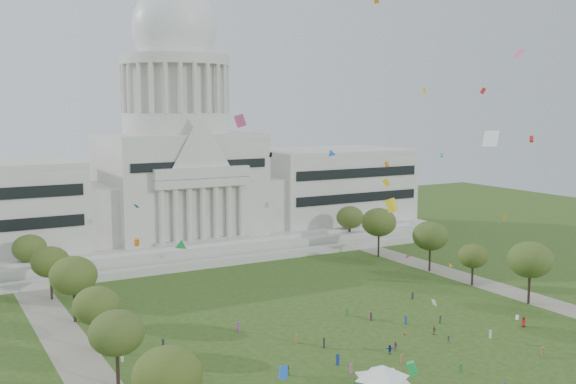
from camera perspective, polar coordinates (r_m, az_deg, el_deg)
name	(u,v)px	position (r m, az deg, el deg)	size (l,w,h in m)	color
ground	(424,369)	(114.81, 11.40, -14.51)	(400.00, 400.00, 0.00)	#2F4C17
capitol	(178,173)	(207.29, -9.30, 1.62)	(160.00, 64.50, 91.30)	beige
path_left	(80,363)	(120.30, -17.20, -13.65)	(8.00, 160.00, 0.04)	gray
path_right	(497,288)	(167.17, 17.28, -7.73)	(8.00, 160.00, 0.04)	gray
row_tree_l_1	(168,376)	(88.28, -10.16, -15.05)	(8.86, 8.86, 12.59)	black
row_tree_l_2	(117,333)	(106.41, -14.31, -11.49)	(8.42, 8.42, 11.97)	black
row_tree_r_2	(530,260)	(154.00, 19.83, -5.42)	(9.55, 9.55, 13.58)	black
row_tree_l_3	(96,306)	(122.13, -15.92, -9.23)	(8.12, 8.12, 11.55)	black
row_tree_r_3	(473,256)	(166.05, 15.39, -5.25)	(7.01, 7.01, 9.98)	black
row_tree_l_4	(73,276)	(139.32, -17.71, -6.76)	(9.29, 9.29, 13.21)	black
row_tree_r_4	(430,236)	(176.98, 11.96, -3.66)	(9.19, 9.19, 13.06)	black
row_tree_l_5	(50,262)	(157.17, -19.48, -5.62)	(8.33, 8.33, 11.85)	black
row_tree_r_5	(379,222)	(191.45, 7.71, -2.55)	(9.82, 9.82, 13.96)	black
row_tree_l_6	(30,248)	(174.51, -21.04, -4.48)	(8.19, 8.19, 11.64)	black
row_tree_r_6	(350,217)	(207.46, 5.27, -2.15)	(8.42, 8.42, 11.97)	black
event_tent	(383,371)	(102.86, 8.01, -14.81)	(10.59, 10.59, 4.86)	#4C4C4C
person_0	(524,322)	(139.89, 19.32, -10.32)	(1.00, 0.65, 2.05)	#B21E1E
person_2	(441,319)	(137.70, 12.79, -10.48)	(0.75, 0.46, 1.54)	#4C4C51
person_3	(448,339)	(127.13, 13.43, -12.00)	(1.03, 0.53, 1.59)	#4C4C51
person_4	(395,346)	(121.69, 9.07, -12.76)	(0.97, 0.53, 1.65)	#994C8C
person_5	(390,349)	(120.05, 8.61, -13.04)	(1.52, 0.60, 1.63)	navy
person_8	(288,370)	(110.21, -0.03, -14.84)	(0.81, 0.50, 1.66)	#33723F
person_9	(543,352)	(125.22, 20.74, -12.54)	(1.15, 0.59, 1.78)	olive
person_10	(434,330)	(130.92, 12.27, -11.36)	(1.03, 0.56, 1.76)	olive
distant_crowd	(300,352)	(117.72, 1.05, -13.35)	(66.56, 36.54, 1.94)	olive
kite_swarm	(412,186)	(113.54, 10.45, 0.53)	(84.46, 98.31, 66.02)	green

